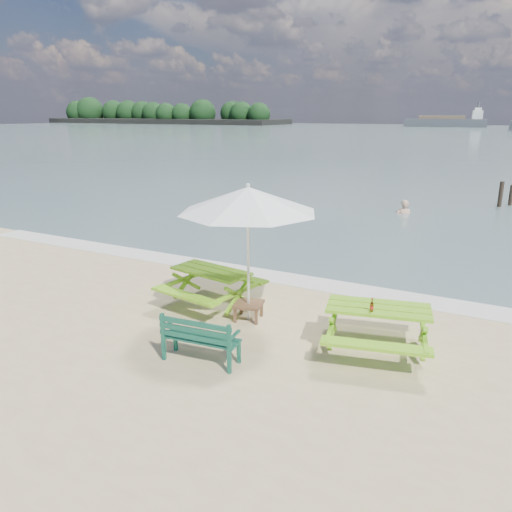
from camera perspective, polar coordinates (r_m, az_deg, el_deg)
The scene contains 11 objects.
sea at distance 91.33m, azimuth 25.70°, elevation 12.12°, with size 300.00×300.00×0.00m, color slate.
foam_strip at distance 12.25m, azimuth 5.52°, elevation -2.92°, with size 22.00×0.90×0.01m, color silver.
island_headland at distance 185.55m, azimuth -10.60°, elevation 15.69°, with size 90.00×22.00×7.60m.
picnic_table_left at distance 10.65m, azimuth -5.12°, elevation -3.71°, with size 1.96×2.12×0.80m.
picnic_table_right at distance 8.89m, azimuth 13.66°, elevation -8.20°, with size 2.11×2.25×0.82m.
park_bench at distance 8.43m, azimuth -6.28°, elevation -10.37°, with size 1.33×0.57×0.80m.
side_table at distance 9.99m, azimuth -0.86°, elevation -6.26°, with size 0.64×0.64×0.35m.
patio_umbrella at distance 9.37m, azimuth -0.92°, elevation 6.43°, with size 3.22×3.22×2.65m.
beer_bottle at distance 8.48m, azimuth 13.08°, elevation -5.70°, with size 0.06×0.06×0.23m.
swimmer at distance 21.45m, azimuth 16.42°, elevation 3.79°, with size 0.78×0.67×1.82m.
mooring_pilings at distance 24.52m, azimuth 26.54°, elevation 6.07°, with size 0.57×0.77×1.30m.
Camera 1 is at (4.34, -6.13, 4.00)m, focal length 35.00 mm.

